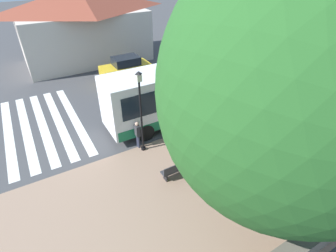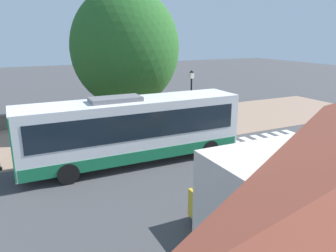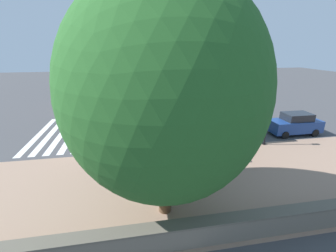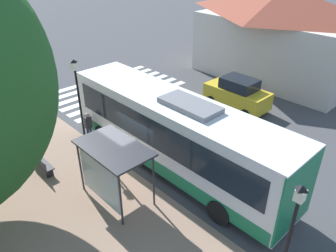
{
  "view_description": "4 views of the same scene",
  "coord_description": "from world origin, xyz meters",
  "px_view_note": "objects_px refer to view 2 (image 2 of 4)",
  "views": [
    {
      "loc": [
        -10.67,
        7.84,
        9.01
      ],
      "look_at": [
        -0.7,
        2.05,
        1.3
      ],
      "focal_mm": 28.0,
      "sensor_mm": 36.0,
      "label": 1
    },
    {
      "loc": [
        17.13,
        -6.72,
        6.62
      ],
      "look_at": [
        -1.24,
        2.22,
        0.91
      ],
      "focal_mm": 35.0,
      "sensor_mm": 36.0,
      "label": 2
    },
    {
      "loc": [
        -15.05,
        2.62,
        7.34
      ],
      "look_at": [
        -0.82,
        0.12,
        2.19
      ],
      "focal_mm": 24.0,
      "sensor_mm": 36.0,
      "label": 3
    },
    {
      "loc": [
        -7.11,
        -9.93,
        9.19
      ],
      "look_at": [
        1.22,
        -1.17,
        2.33
      ],
      "focal_mm": 35.0,
      "sensor_mm": 36.0,
      "label": 4
    }
  ],
  "objects_px": {
    "bus_shelter": "(117,112)",
    "street_lamp_far": "(191,100)",
    "bench": "(164,125)",
    "parked_car_far_lane": "(248,197)",
    "shade_tree": "(125,48)",
    "bus": "(133,129)",
    "pedestrian": "(195,128)"
  },
  "relations": [
    {
      "from": "bus_shelter",
      "to": "pedestrian",
      "type": "height_order",
      "value": "bus_shelter"
    },
    {
      "from": "street_lamp_far",
      "to": "parked_car_far_lane",
      "type": "height_order",
      "value": "street_lamp_far"
    },
    {
      "from": "pedestrian",
      "to": "street_lamp_far",
      "type": "height_order",
      "value": "street_lamp_far"
    },
    {
      "from": "pedestrian",
      "to": "parked_car_far_lane",
      "type": "distance_m",
      "value": 9.24
    },
    {
      "from": "bus",
      "to": "shade_tree",
      "type": "relative_size",
      "value": 1.16
    },
    {
      "from": "street_lamp_far",
      "to": "shade_tree",
      "type": "bearing_deg",
      "value": -160.81
    },
    {
      "from": "street_lamp_far",
      "to": "bench",
      "type": "bearing_deg",
      "value": -167.12
    },
    {
      "from": "bus",
      "to": "parked_car_far_lane",
      "type": "distance_m",
      "value": 7.47
    },
    {
      "from": "bus_shelter",
      "to": "pedestrian",
      "type": "bearing_deg",
      "value": 69.72
    },
    {
      "from": "bench",
      "to": "shade_tree",
      "type": "relative_size",
      "value": 0.18
    },
    {
      "from": "pedestrian",
      "to": "street_lamp_far",
      "type": "bearing_deg",
      "value": -161.49
    },
    {
      "from": "bench",
      "to": "parked_car_far_lane",
      "type": "bearing_deg",
      "value": -10.73
    },
    {
      "from": "street_lamp_far",
      "to": "shade_tree",
      "type": "height_order",
      "value": "shade_tree"
    },
    {
      "from": "bus_shelter",
      "to": "pedestrian",
      "type": "distance_m",
      "value": 4.99
    },
    {
      "from": "bus_shelter",
      "to": "street_lamp_far",
      "type": "relative_size",
      "value": 0.67
    },
    {
      "from": "parked_car_far_lane",
      "to": "bus_shelter",
      "type": "bearing_deg",
      "value": -171.23
    },
    {
      "from": "street_lamp_far",
      "to": "bus_shelter",
      "type": "bearing_deg",
      "value": -106.62
    },
    {
      "from": "bus",
      "to": "pedestrian",
      "type": "xyz_separation_m",
      "value": [
        -1.55,
        4.72,
        -0.93
      ]
    },
    {
      "from": "shade_tree",
      "to": "bus_shelter",
      "type": "bearing_deg",
      "value": -25.71
    },
    {
      "from": "bus_shelter",
      "to": "shade_tree",
      "type": "bearing_deg",
      "value": 154.29
    },
    {
      "from": "bench",
      "to": "parked_car_far_lane",
      "type": "xyz_separation_m",
      "value": [
        11.76,
        -2.23,
        0.48
      ]
    },
    {
      "from": "bus_shelter",
      "to": "street_lamp_far",
      "type": "xyz_separation_m",
      "value": [
        1.33,
        4.44,
        0.62
      ]
    },
    {
      "from": "pedestrian",
      "to": "bench",
      "type": "distance_m",
      "value": 3.13
    },
    {
      "from": "bench",
      "to": "parked_car_far_lane",
      "type": "distance_m",
      "value": 11.98
    },
    {
      "from": "bench",
      "to": "shade_tree",
      "type": "bearing_deg",
      "value": -156.31
    },
    {
      "from": "bus",
      "to": "parked_car_far_lane",
      "type": "relative_size",
      "value": 2.91
    },
    {
      "from": "bus",
      "to": "parked_car_far_lane",
      "type": "bearing_deg",
      "value": 13.78
    },
    {
      "from": "shade_tree",
      "to": "parked_car_far_lane",
      "type": "distance_m",
      "value": 15.96
    },
    {
      "from": "bus",
      "to": "shade_tree",
      "type": "distance_m",
      "value": 9.21
    },
    {
      "from": "pedestrian",
      "to": "street_lamp_far",
      "type": "relative_size",
      "value": 0.36
    },
    {
      "from": "shade_tree",
      "to": "parked_car_far_lane",
      "type": "height_order",
      "value": "shade_tree"
    },
    {
      "from": "bus_shelter",
      "to": "shade_tree",
      "type": "height_order",
      "value": "shade_tree"
    }
  ]
}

